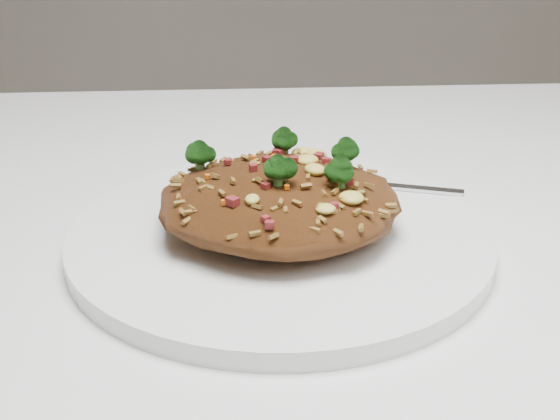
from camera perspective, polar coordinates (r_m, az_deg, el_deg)
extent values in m
cube|color=white|center=(0.58, -7.64, -4.32)|extent=(1.20, 0.80, 0.04)
cylinder|color=white|center=(0.56, 0.00, -2.06)|extent=(0.30, 0.30, 0.01)
ellipsoid|color=brown|center=(0.54, 0.00, 0.58)|extent=(0.17, 0.15, 0.04)
ellipsoid|color=#0B3607|center=(0.57, -5.92, 4.14)|extent=(0.02, 0.02, 0.02)
ellipsoid|color=#0B3607|center=(0.52, 4.44, 2.88)|extent=(0.02, 0.02, 0.02)
ellipsoid|color=#0B3607|center=(0.56, 4.84, 4.39)|extent=(0.02, 0.02, 0.02)
ellipsoid|color=#0B3607|center=(0.52, -0.17, 3.11)|extent=(0.02, 0.02, 0.02)
ellipsoid|color=#0B3607|center=(0.59, 0.29, 5.20)|extent=(0.02, 0.02, 0.02)
cube|color=silver|center=(0.62, 10.21, 1.53)|extent=(0.10, 0.04, 0.00)
cube|color=silver|center=(0.63, 1.46, 2.36)|extent=(0.04, 0.03, 0.00)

